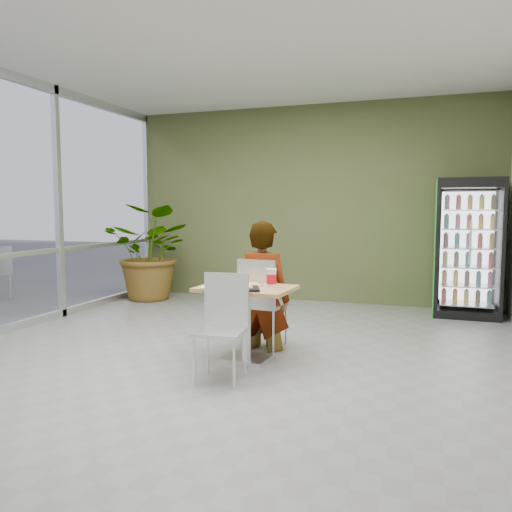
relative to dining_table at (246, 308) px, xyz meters
The scene contains 12 objects.
ground 0.57m from the dining_table, 160.03° to the right, with size 7.00×7.00×0.00m, color slate.
room_envelope 1.08m from the dining_table, 160.03° to the right, with size 6.00×7.00×3.20m, color beige, non-canonical shape.
dining_table is the anchor object (origin of this frame).
chair_far 0.43m from the dining_table, 89.23° to the left, with size 0.48×0.48×0.99m.
chair_near 0.55m from the dining_table, 91.80° to the right, with size 0.45×0.46×0.94m.
seated_woman 0.49m from the dining_table, 88.08° to the left, with size 0.63×0.40×1.70m, color black.
pizza_plate 0.25m from the dining_table, 78.83° to the left, with size 0.33×0.29×0.03m.
soda_cup 0.39m from the dining_table, 13.64° to the left, with size 0.10×0.10×0.18m.
napkin_stack 0.44m from the dining_table, 142.43° to the right, with size 0.15×0.15×0.02m, color silver.
cafeteria_tray 0.32m from the dining_table, 90.04° to the right, with size 0.40×0.29×0.02m, color black.
beverage_fridge 3.76m from the dining_table, 52.97° to the left, with size 0.89×0.69×1.94m.
potted_plant 3.80m from the dining_table, 134.39° to the left, with size 1.43×1.24×1.59m, color #2A5F26.
Camera 1 is at (1.85, -4.55, 1.52)m, focal length 35.00 mm.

